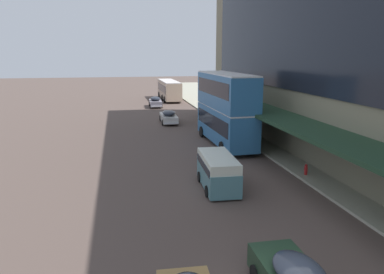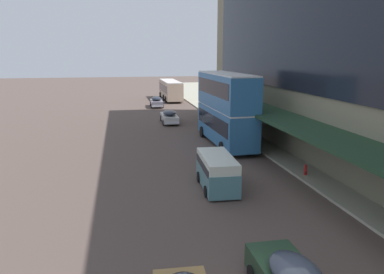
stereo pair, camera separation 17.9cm
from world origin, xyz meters
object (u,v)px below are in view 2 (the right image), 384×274
at_px(sedan_oncoming_front, 169,117).
at_px(fire_hydrant, 306,170).
at_px(transit_bus_kerbside_rear, 170,89).
at_px(sedan_far_back, 157,102).
at_px(vw_van, 217,170).
at_px(transit_bus_kerbside_front, 226,107).

relative_size(sedan_oncoming_front, fire_hydrant, 7.04).
relative_size(transit_bus_kerbside_rear, sedan_far_back, 2.54).
bearing_deg(sedan_oncoming_front, fire_hydrant, -73.80).
height_order(sedan_oncoming_front, sedan_far_back, sedan_far_back).
xyz_separation_m(sedan_far_back, fire_hydrant, (6.13, -33.86, -0.27)).
relative_size(vw_van, fire_hydrant, 6.61).
bearing_deg(vw_van, sedan_far_back, 90.15).
xyz_separation_m(sedan_oncoming_front, vw_van, (-0.05, -21.39, 0.37)).
bearing_deg(transit_bus_kerbside_rear, sedan_far_back, -111.15).
distance_m(sedan_oncoming_front, sedan_far_back, 13.24).
bearing_deg(sedan_oncoming_front, sedan_far_back, 90.63).
bearing_deg(transit_bus_kerbside_front, transit_bus_kerbside_rear, 90.63).
relative_size(transit_bus_kerbside_front, sedan_oncoming_front, 2.00).
height_order(sedan_far_back, fire_hydrant, sedan_far_back).
distance_m(transit_bus_kerbside_front, fire_hydrant, 10.21).
xyz_separation_m(sedan_oncoming_front, fire_hydrant, (5.99, -20.62, -0.24)).
height_order(sedan_oncoming_front, fire_hydrant, sedan_oncoming_front).
relative_size(sedan_far_back, vw_van, 0.96).
bearing_deg(sedan_oncoming_front, transit_bus_kerbside_rear, 81.96).
distance_m(transit_bus_kerbside_front, transit_bus_kerbside_rear, 32.63).
distance_m(transit_bus_kerbside_rear, sedan_oncoming_front, 21.69).
bearing_deg(transit_bus_kerbside_front, vw_van, -108.57).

